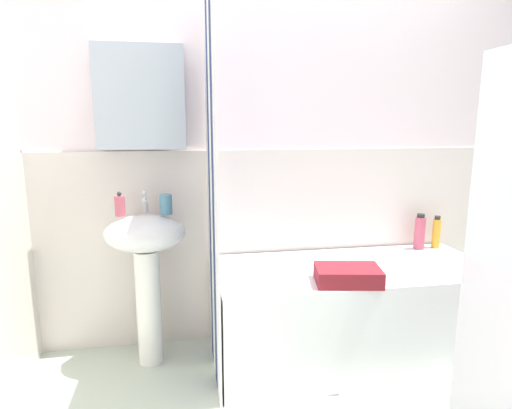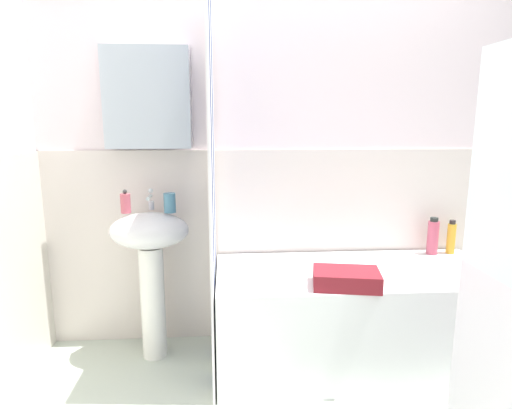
{
  "view_description": "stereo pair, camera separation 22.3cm",
  "coord_description": "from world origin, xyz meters",
  "px_view_note": "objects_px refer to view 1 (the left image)",
  "views": [
    {
      "loc": [
        -0.67,
        -1.28,
        1.37
      ],
      "look_at": [
        -0.29,
        0.88,
        0.94
      ],
      "focal_mm": 29.69,
      "sensor_mm": 36.0,
      "label": 1
    },
    {
      "loc": [
        -0.45,
        -1.31,
        1.37
      ],
      "look_at": [
        -0.29,
        0.88,
        0.94
      ],
      "focal_mm": 29.69,
      "sensor_mm": 36.0,
      "label": 2
    }
  ],
  "objects_px": {
    "bathtub": "(351,312)",
    "shampoo_bottle": "(436,233)",
    "sink": "(146,256)",
    "toothbrush_cup": "(166,205)",
    "lotion_bottle": "(420,232)",
    "soap_dispenser": "(120,205)",
    "towel_folded": "(348,275)"
  },
  "relations": [
    {
      "from": "sink",
      "to": "toothbrush_cup",
      "type": "bearing_deg",
      "value": 4.8
    },
    {
      "from": "lotion_bottle",
      "to": "sink",
      "type": "bearing_deg",
      "value": -176.54
    },
    {
      "from": "lotion_bottle",
      "to": "towel_folded",
      "type": "xyz_separation_m",
      "value": [
        -0.68,
        -0.48,
        -0.07
      ]
    },
    {
      "from": "toothbrush_cup",
      "to": "shampoo_bottle",
      "type": "xyz_separation_m",
      "value": [
        1.71,
        0.1,
        -0.26
      ]
    },
    {
      "from": "shampoo_bottle",
      "to": "lotion_bottle",
      "type": "distance_m",
      "value": 0.12
    },
    {
      "from": "bathtub",
      "to": "shampoo_bottle",
      "type": "distance_m",
      "value": 0.82
    },
    {
      "from": "bathtub",
      "to": "toothbrush_cup",
      "type": "bearing_deg",
      "value": 171.32
    },
    {
      "from": "toothbrush_cup",
      "to": "bathtub",
      "type": "xyz_separation_m",
      "value": [
        1.03,
        -0.16,
        -0.64
      ]
    },
    {
      "from": "soap_dispenser",
      "to": "towel_folded",
      "type": "bearing_deg",
      "value": -18.99
    },
    {
      "from": "shampoo_bottle",
      "to": "lotion_bottle",
      "type": "height_order",
      "value": "lotion_bottle"
    },
    {
      "from": "sink",
      "to": "shampoo_bottle",
      "type": "distance_m",
      "value": 1.83
    },
    {
      "from": "shampoo_bottle",
      "to": "sink",
      "type": "bearing_deg",
      "value": -176.61
    },
    {
      "from": "bathtub",
      "to": "towel_folded",
      "type": "relative_size",
      "value": 4.78
    },
    {
      "from": "toothbrush_cup",
      "to": "lotion_bottle",
      "type": "relative_size",
      "value": 0.48
    },
    {
      "from": "toothbrush_cup",
      "to": "bathtub",
      "type": "bearing_deg",
      "value": -8.68
    },
    {
      "from": "sink",
      "to": "toothbrush_cup",
      "type": "distance_m",
      "value": 0.31
    },
    {
      "from": "toothbrush_cup",
      "to": "soap_dispenser",
      "type": "bearing_deg",
      "value": 178.87
    },
    {
      "from": "toothbrush_cup",
      "to": "towel_folded",
      "type": "distance_m",
      "value": 1.04
    },
    {
      "from": "toothbrush_cup",
      "to": "towel_folded",
      "type": "bearing_deg",
      "value": -23.32
    },
    {
      "from": "sink",
      "to": "shampoo_bottle",
      "type": "xyz_separation_m",
      "value": [
        1.83,
        0.11,
        0.02
      ]
    },
    {
      "from": "sink",
      "to": "toothbrush_cup",
      "type": "xyz_separation_m",
      "value": [
        0.12,
        0.01,
        0.29
      ]
    },
    {
      "from": "soap_dispenser",
      "to": "towel_folded",
      "type": "height_order",
      "value": "soap_dispenser"
    },
    {
      "from": "sink",
      "to": "soap_dispenser",
      "type": "xyz_separation_m",
      "value": [
        -0.13,
        0.01,
        0.29
      ]
    },
    {
      "from": "towel_folded",
      "to": "bathtub",
      "type": "bearing_deg",
      "value": 61.5
    },
    {
      "from": "soap_dispenser",
      "to": "toothbrush_cup",
      "type": "xyz_separation_m",
      "value": [
        0.24,
        -0.0,
        -0.0
      ]
    },
    {
      "from": "sink",
      "to": "bathtub",
      "type": "xyz_separation_m",
      "value": [
        1.15,
        -0.15,
        -0.36
      ]
    },
    {
      "from": "sink",
      "to": "bathtub",
      "type": "relative_size",
      "value": 0.56
    },
    {
      "from": "toothbrush_cup",
      "to": "lotion_bottle",
      "type": "bearing_deg",
      "value": 3.36
    },
    {
      "from": "lotion_bottle",
      "to": "shampoo_bottle",
      "type": "bearing_deg",
      "value": 2.37
    },
    {
      "from": "bathtub",
      "to": "lotion_bottle",
      "type": "distance_m",
      "value": 0.72
    },
    {
      "from": "shampoo_bottle",
      "to": "towel_folded",
      "type": "bearing_deg",
      "value": -148.61
    },
    {
      "from": "toothbrush_cup",
      "to": "lotion_bottle",
      "type": "xyz_separation_m",
      "value": [
        1.59,
        0.09,
        -0.25
      ]
    }
  ]
}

